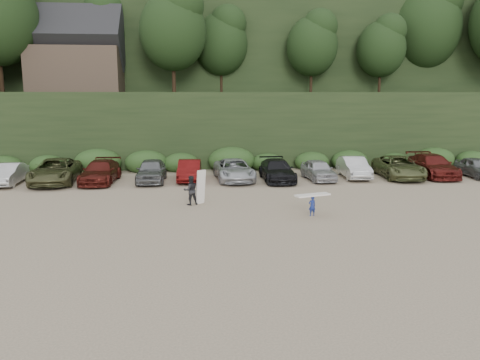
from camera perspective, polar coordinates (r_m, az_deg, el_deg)
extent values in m
plane|color=tan|center=(22.21, -1.77, -4.72)|extent=(120.00, 120.00, 0.00)
cube|color=black|center=(43.52, -3.67, 6.64)|extent=(80.00, 14.00, 6.00)
cube|color=black|center=(61.47, -4.27, 12.35)|extent=(90.00, 30.00, 16.00)
ellipsoid|color=black|center=(43.75, -3.79, 17.15)|extent=(66.00, 12.00, 10.00)
cube|color=#2B491E|center=(36.29, -4.12, 2.10)|extent=(46.20, 2.00, 1.20)
cube|color=brown|center=(46.70, -19.08, 12.49)|extent=(8.00, 6.00, 4.00)
imported|color=silver|center=(34.01, -26.41, 0.64)|extent=(1.59, 4.22, 1.38)
imported|color=#50522F|center=(33.27, -21.59, 1.02)|extent=(3.07, 6.00, 1.62)
imported|color=#521812|center=(32.48, -16.64, 0.97)|extent=(2.29, 5.16, 1.47)
imported|color=slate|center=(31.95, -10.75, 1.14)|extent=(1.86, 4.56, 1.55)
imported|color=#5D0E0D|center=(32.08, -6.18, 1.17)|extent=(1.66, 4.32, 1.40)
imported|color=#B5B7BC|center=(31.95, -0.72, 1.24)|extent=(2.75, 5.38, 1.45)
imported|color=black|center=(31.93, 4.53, 1.19)|extent=(2.08, 4.99, 1.44)
imported|color=#B7B7BC|center=(32.60, 9.53, 1.22)|extent=(1.94, 4.21, 1.40)
imported|color=silver|center=(33.98, 13.68, 1.51)|extent=(1.85, 4.57, 1.47)
imported|color=#5C6439|center=(34.85, 18.77, 1.50)|extent=(2.94, 5.67, 1.53)
imported|color=maroon|center=(36.22, 22.43, 1.63)|extent=(2.45, 5.53, 1.58)
imported|color=slate|center=(37.26, 26.96, 1.38)|extent=(1.81, 4.19, 1.41)
imported|color=navy|center=(22.87, 8.78, -3.14)|extent=(0.39, 0.29, 0.97)
cube|color=white|center=(22.75, 8.82, -1.81)|extent=(1.84, 1.02, 0.07)
imported|color=black|center=(24.94, -6.04, -1.26)|extent=(0.89, 0.77, 1.57)
cube|color=silver|center=(25.05, -4.81, -0.86)|extent=(0.58, 0.52, 1.85)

